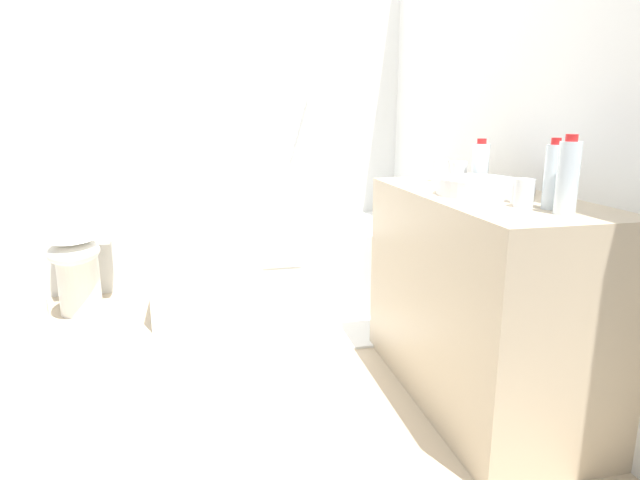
{
  "coord_description": "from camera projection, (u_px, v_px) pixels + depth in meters",
  "views": [
    {
      "loc": [
        -0.06,
        -2.33,
        1.2
      ],
      "look_at": [
        0.5,
        0.16,
        0.59
      ],
      "focal_mm": 30.37,
      "sensor_mm": 36.0,
      "label": 1
    }
  ],
  "objects": [
    {
      "name": "water_bottle_0",
      "position": [
        480.0,
        165.0,
        2.31
      ],
      "size": [
        0.07,
        0.07,
        0.21
      ],
      "color": "silver",
      "rests_on": "vanity_counter"
    },
    {
      "name": "water_bottle_2",
      "position": [
        568.0,
        177.0,
        1.71
      ],
      "size": [
        0.07,
        0.07,
        0.25
      ],
      "color": "silver",
      "rests_on": "vanity_counter"
    },
    {
      "name": "water_bottle_1",
      "position": [
        553.0,
        176.0,
        1.8
      ],
      "size": [
        0.06,
        0.06,
        0.24
      ],
      "color": "silver",
      "rests_on": "vanity_counter"
    },
    {
      "name": "wall_right_mirror",
      "position": [
        511.0,
        104.0,
        2.51
      ],
      "size": [
        0.1,
        3.12,
        2.45
      ],
      "primitive_type": "cube",
      "color": "silver",
      "rests_on": "ground_plane"
    },
    {
      "name": "bathtub",
      "position": [
        287.0,
        260.0,
        3.46
      ],
      "size": [
        1.64,
        0.78,
        1.34
      ],
      "color": "silver",
      "rests_on": "ground_plane"
    },
    {
      "name": "sink_faucet",
      "position": [
        520.0,
        187.0,
        2.17
      ],
      "size": [
        0.1,
        0.15,
        0.06
      ],
      "color": "#B1B1B6",
      "rests_on": "vanity_counter"
    },
    {
      "name": "sink_basin",
      "position": [
        478.0,
        186.0,
        2.13
      ],
      "size": [
        0.32,
        0.32,
        0.07
      ],
      "primitive_type": "cylinder",
      "color": "white",
      "rests_on": "vanity_counter"
    },
    {
      "name": "toilet_paper_roll",
      "position": [
        38.0,
        308.0,
        3.22
      ],
      "size": [
        0.11,
        0.11,
        0.11
      ],
      "primitive_type": "cylinder",
      "color": "white",
      "rests_on": "ground_plane"
    },
    {
      "name": "bath_mat",
      "position": [
        339.0,
        334.0,
        2.97
      ],
      "size": [
        0.6,
        0.4,
        0.01
      ],
      "primitive_type": "cube",
      "color": "white",
      "rests_on": "ground_plane"
    },
    {
      "name": "ground_plane",
      "position": [
        222.0,
        377.0,
        2.5
      ],
      "size": [
        3.72,
        3.72,
        0.0
      ],
      "primitive_type": "plane",
      "color": "#C1AD8E"
    },
    {
      "name": "vanity_counter",
      "position": [
        478.0,
        298.0,
        2.25
      ],
      "size": [
        0.54,
        1.21,
        0.87
      ],
      "primitive_type": "cube",
      "color": "tan",
      "rests_on": "ground_plane"
    },
    {
      "name": "drinking_glass_3",
      "position": [
        524.0,
        193.0,
        1.85
      ],
      "size": [
        0.07,
        0.07,
        0.1
      ],
      "primitive_type": "cylinder",
      "color": "white",
      "rests_on": "vanity_counter"
    },
    {
      "name": "drinking_glass_2",
      "position": [
        439.0,
        170.0,
        2.54
      ],
      "size": [
        0.08,
        0.08,
        0.1
      ],
      "primitive_type": "cylinder",
      "color": "white",
      "rests_on": "vanity_counter"
    },
    {
      "name": "drinking_glass_0",
      "position": [
        459.0,
        174.0,
        2.4
      ],
      "size": [
        0.07,
        0.07,
        0.1
      ],
      "primitive_type": "cylinder",
      "color": "white",
      "rests_on": "vanity_counter"
    },
    {
      "name": "toilet",
      "position": [
        78.0,
        251.0,
        3.26
      ],
      "size": [
        0.35,
        0.5,
        0.76
      ],
      "rotation": [
        0.0,
        0.0,
        -1.6
      ],
      "color": "white",
      "rests_on": "ground_plane"
    },
    {
      "name": "wall_back_tiled",
      "position": [
        203.0,
        106.0,
        3.55
      ],
      "size": [
        3.05,
        0.1,
        2.45
      ],
      "primitive_type": "cube",
      "color": "silver",
      "rests_on": "ground_plane"
    },
    {
      "name": "drinking_glass_1",
      "position": [
        520.0,
        191.0,
        1.93
      ],
      "size": [
        0.07,
        0.07,
        0.09
      ],
      "primitive_type": "cylinder",
      "color": "white",
      "rests_on": "vanity_counter"
    }
  ]
}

